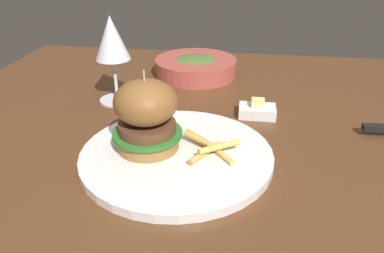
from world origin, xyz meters
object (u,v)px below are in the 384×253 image
(main_plate, at_px, (177,155))
(burger_sandwich, at_px, (146,115))
(wine_glass, at_px, (112,41))
(butter_dish, at_px, (257,110))
(soup_bowl, at_px, (196,66))

(main_plate, relative_size, burger_sandwich, 2.36)
(wine_glass, relative_size, butter_dish, 2.52)
(main_plate, relative_size, soup_bowl, 1.49)
(burger_sandwich, height_order, soup_bowl, burger_sandwich)
(butter_dish, xyz_separation_m, soup_bowl, (-0.15, 0.22, 0.01))
(burger_sandwich, relative_size, soup_bowl, 0.63)
(main_plate, bearing_deg, wine_glass, 128.47)
(burger_sandwich, bearing_deg, soup_bowl, 86.50)
(main_plate, height_order, soup_bowl, soup_bowl)
(burger_sandwich, relative_size, butter_dish, 1.81)
(burger_sandwich, bearing_deg, main_plate, -8.10)
(soup_bowl, bearing_deg, butter_dish, -55.24)
(wine_glass, bearing_deg, butter_dish, -6.37)
(main_plate, bearing_deg, burger_sandwich, 171.90)
(burger_sandwich, distance_m, butter_dish, 0.25)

